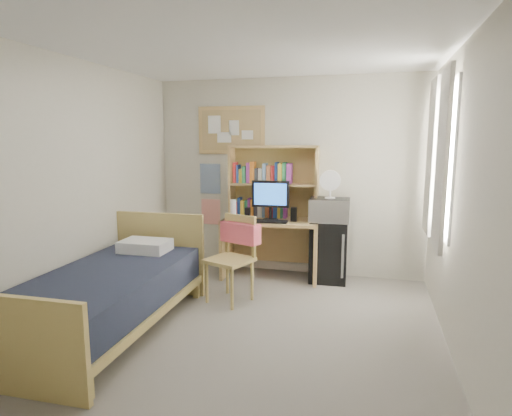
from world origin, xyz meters
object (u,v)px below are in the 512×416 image
(speaker_left, at_px, (248,214))
(speaker_right, at_px, (294,214))
(monitor, at_px, (270,201))
(desk_fan, at_px, (330,186))
(bed, at_px, (108,301))
(microwave, at_px, (330,210))
(desk, at_px, (271,248))
(bulletin_board, at_px, (231,130))
(desk_chair, at_px, (229,259))
(mini_fridge, at_px, (329,251))

(speaker_left, xyz_separation_m, speaker_right, (0.60, 0.03, 0.01))
(monitor, height_order, desk_fan, desk_fan)
(bed, distance_m, microwave, 2.81)
(desk, bearing_deg, speaker_left, -168.69)
(bulletin_board, distance_m, speaker_left, 1.19)
(desk_chair, relative_size, mini_fridge, 1.24)
(desk_chair, xyz_separation_m, desk_fan, (0.99, 1.01, 0.74))
(desk, xyz_separation_m, bed, (-1.11, -1.97, -0.09))
(monitor, xyz_separation_m, speaker_left, (-0.30, -0.01, -0.18))
(bulletin_board, relative_size, monitor, 1.85)
(desk, bearing_deg, desk_fan, 1.02)
(bed, bearing_deg, desk_fan, 46.08)
(monitor, relative_size, speaker_left, 3.31)
(monitor, height_order, speaker_left, monitor)
(mini_fridge, bearing_deg, desk, -176.98)
(microwave, bearing_deg, bed, -134.72)
(desk_fan, bearing_deg, bulletin_board, 166.88)
(mini_fridge, xyz_separation_m, monitor, (-0.74, -0.13, 0.63))
(mini_fridge, xyz_separation_m, speaker_right, (-0.44, -0.11, 0.47))
(desk, bearing_deg, speaker_right, -11.31)
(monitor, bearing_deg, mini_fridge, 7.16)
(bulletin_board, height_order, bed, bulletin_board)
(bulletin_board, xyz_separation_m, desk_fan, (1.38, -0.26, -0.69))
(bed, height_order, monitor, monitor)
(bed, relative_size, desk_fan, 6.68)
(speaker_left, height_order, microwave, microwave)
(desk, height_order, bed, desk)
(microwave, bearing_deg, desk, -178.52)
(mini_fridge, relative_size, microwave, 1.59)
(speaker_left, height_order, desk_fan, desk_fan)
(speaker_right, distance_m, microwave, 0.45)
(monitor, distance_m, desk_fan, 0.77)
(bed, xyz_separation_m, desk_fan, (1.85, 2.02, 0.93))
(desk_chair, relative_size, bed, 0.46)
(bulletin_board, relative_size, microwave, 1.91)
(bed, xyz_separation_m, microwave, (1.85, 2.02, 0.63))
(mini_fridge, height_order, speaker_right, speaker_right)
(bulletin_board, xyz_separation_m, bed, (-0.47, -2.29, -1.63))
(microwave, bearing_deg, speaker_right, -170.14)
(mini_fridge, bearing_deg, speaker_left, -174.43)
(monitor, distance_m, microwave, 0.75)
(bulletin_board, bearing_deg, monitor, -30.16)
(bed, distance_m, speaker_right, 2.46)
(desk_fan, bearing_deg, monitor, -173.91)
(mini_fridge, distance_m, speaker_right, 0.65)
(desk_chair, distance_m, bed, 1.34)
(bulletin_board, xyz_separation_m, speaker_right, (0.94, -0.36, -1.06))
(speaker_right, xyz_separation_m, microwave, (0.44, 0.09, 0.06))
(bed, xyz_separation_m, monitor, (1.11, 1.91, 0.73))
(speaker_left, distance_m, microwave, 1.05)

